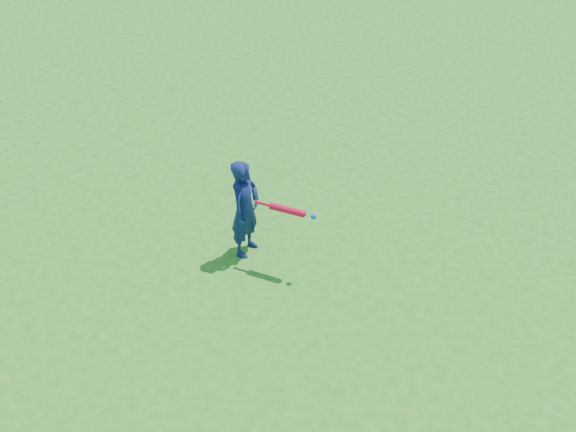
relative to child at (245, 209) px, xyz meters
name	(u,v)px	position (x,y,z in m)	size (l,w,h in m)	color
ground	(251,278)	(0.34, -0.33, -0.58)	(80.00, 80.00, 0.00)	#216B19
child	(245,209)	(0.00, 0.00, 0.00)	(0.42, 0.28, 1.16)	#101B4E
bat_swing	(289,210)	(0.52, 0.10, 0.16)	(0.67, 0.22, 0.08)	red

